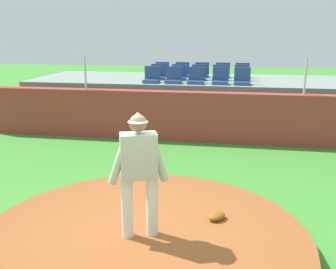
% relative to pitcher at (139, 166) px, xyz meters
% --- Properties ---
extents(ground_plane, '(60.00, 60.00, 0.00)m').
position_rel_pitcher_xyz_m(ground_plane, '(0.03, 0.04, -1.26)').
color(ground_plane, '#3F8D31').
extents(pitchers_mound, '(4.65, 4.65, 0.26)m').
position_rel_pitcher_xyz_m(pitchers_mound, '(0.03, 0.04, -1.13)').
color(pitchers_mound, brown).
rests_on(pitchers_mound, ground_plane).
extents(pitcher, '(0.80, 0.40, 1.73)m').
position_rel_pitcher_xyz_m(pitcher, '(0.00, 0.00, 0.00)').
color(pitcher, silver).
rests_on(pitcher, pitchers_mound).
extents(fielding_glove, '(0.35, 0.36, 0.11)m').
position_rel_pitcher_xyz_m(fielding_glove, '(1.02, 0.64, -0.95)').
color(fielding_glove, brown).
rests_on(fielding_glove, pitchers_mound).
extents(brick_barrier, '(12.08, 0.40, 1.39)m').
position_rel_pitcher_xyz_m(brick_barrier, '(0.03, 5.86, -0.57)').
color(brick_barrier, '#9E3831').
rests_on(brick_barrier, ground_plane).
extents(fence_post_left, '(0.06, 0.06, 0.95)m').
position_rel_pitcher_xyz_m(fence_post_left, '(-3.02, 5.86, 0.60)').
color(fence_post_left, silver).
rests_on(fence_post_left, brick_barrier).
extents(fence_post_right, '(0.06, 0.06, 0.95)m').
position_rel_pitcher_xyz_m(fence_post_right, '(2.99, 5.86, 0.60)').
color(fence_post_right, silver).
rests_on(fence_post_right, brick_barrier).
extents(bleacher_platform, '(11.15, 3.59, 1.46)m').
position_rel_pitcher_xyz_m(bleacher_platform, '(0.03, 8.39, -0.53)').
color(bleacher_platform, gray).
rests_on(bleacher_platform, ground_plane).
extents(stadium_chair_0, '(0.48, 0.44, 0.50)m').
position_rel_pitcher_xyz_m(stadium_chair_0, '(-1.36, 7.12, 0.35)').
color(stadium_chair_0, navy).
rests_on(stadium_chair_0, bleacher_platform).
extents(stadium_chair_1, '(0.48, 0.44, 0.50)m').
position_rel_pitcher_xyz_m(stadium_chair_1, '(-0.67, 7.13, 0.35)').
color(stadium_chair_1, navy).
rests_on(stadium_chair_1, bleacher_platform).
extents(stadium_chair_2, '(0.48, 0.44, 0.50)m').
position_rel_pitcher_xyz_m(stadium_chair_2, '(0.02, 7.12, 0.35)').
color(stadium_chair_2, navy).
rests_on(stadium_chair_2, bleacher_platform).
extents(stadium_chair_3, '(0.48, 0.44, 0.50)m').
position_rel_pitcher_xyz_m(stadium_chair_3, '(0.76, 7.13, 0.35)').
color(stadium_chair_3, navy).
rests_on(stadium_chair_3, bleacher_platform).
extents(stadium_chair_4, '(0.48, 0.44, 0.50)m').
position_rel_pitcher_xyz_m(stadium_chair_4, '(1.40, 7.12, 0.35)').
color(stadium_chair_4, navy).
rests_on(stadium_chair_4, bleacher_platform).
extents(stadium_chair_5, '(0.48, 0.44, 0.50)m').
position_rel_pitcher_xyz_m(stadium_chair_5, '(-1.35, 8.01, 0.35)').
color(stadium_chair_5, navy).
rests_on(stadium_chair_5, bleacher_platform).
extents(stadium_chair_6, '(0.48, 0.44, 0.50)m').
position_rel_pitcher_xyz_m(stadium_chair_6, '(-0.64, 8.01, 0.35)').
color(stadium_chair_6, navy).
rests_on(stadium_chair_6, bleacher_platform).
extents(stadium_chair_7, '(0.48, 0.44, 0.50)m').
position_rel_pitcher_xyz_m(stadium_chair_7, '(0.02, 8.01, 0.35)').
color(stadium_chair_7, navy).
rests_on(stadium_chair_7, bleacher_platform).
extents(stadium_chair_8, '(0.48, 0.44, 0.50)m').
position_rel_pitcher_xyz_m(stadium_chair_8, '(0.70, 8.03, 0.35)').
color(stadium_chair_8, navy).
rests_on(stadium_chair_8, bleacher_platform).
extents(stadium_chair_9, '(0.48, 0.44, 0.50)m').
position_rel_pitcher_xyz_m(stadium_chair_9, '(1.40, 8.05, 0.35)').
color(stadium_chair_9, navy).
rests_on(stadium_chair_9, bleacher_platform).
extents(stadium_chair_10, '(0.48, 0.44, 0.50)m').
position_rel_pitcher_xyz_m(stadium_chair_10, '(-1.38, 8.90, 0.35)').
color(stadium_chair_10, navy).
rests_on(stadium_chair_10, bleacher_platform).
extents(stadium_chair_11, '(0.48, 0.44, 0.50)m').
position_rel_pitcher_xyz_m(stadium_chair_11, '(-0.67, 8.94, 0.35)').
color(stadium_chair_11, navy).
rests_on(stadium_chair_11, bleacher_platform).
extents(stadium_chair_12, '(0.48, 0.44, 0.50)m').
position_rel_pitcher_xyz_m(stadium_chair_12, '(0.04, 8.93, 0.35)').
color(stadium_chair_12, navy).
rests_on(stadium_chair_12, bleacher_platform).
extents(stadium_chair_13, '(0.48, 0.44, 0.50)m').
position_rel_pitcher_xyz_m(stadium_chair_13, '(0.75, 8.93, 0.35)').
color(stadium_chair_13, navy).
rests_on(stadium_chair_13, bleacher_platform).
extents(stadium_chair_14, '(0.48, 0.44, 0.50)m').
position_rel_pitcher_xyz_m(stadium_chair_14, '(1.42, 8.93, 0.35)').
color(stadium_chair_14, navy).
rests_on(stadium_chair_14, bleacher_platform).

